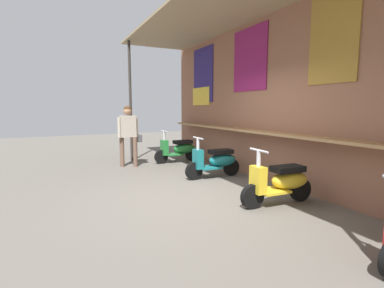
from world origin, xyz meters
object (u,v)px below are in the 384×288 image
at_px(scooter_teal, 216,161).
at_px(shopper_with_handbag, 129,130).
at_px(scooter_green, 179,149).
at_px(scooter_yellow, 282,182).

xyz_separation_m(scooter_teal, shopper_with_handbag, (-2.12, -1.52, 0.64)).
distance_m(scooter_green, scooter_yellow, 4.23).
height_order(scooter_yellow, shopper_with_handbag, shopper_with_handbag).
relative_size(scooter_green, scooter_teal, 1.00).
distance_m(scooter_green, scooter_teal, 2.12).
height_order(scooter_green, shopper_with_handbag, shopper_with_handbag).
height_order(scooter_green, scooter_yellow, same).
height_order(scooter_teal, scooter_yellow, same).
xyz_separation_m(scooter_green, scooter_yellow, (4.23, -0.00, 0.00)).
relative_size(scooter_teal, shopper_with_handbag, 0.83).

